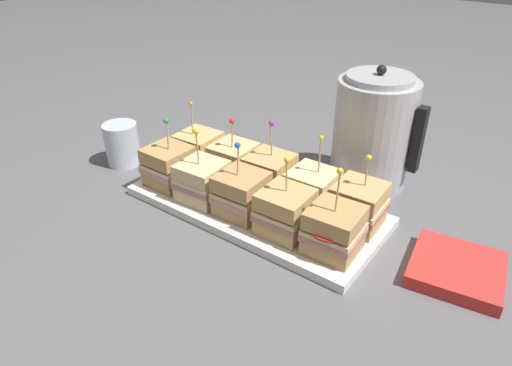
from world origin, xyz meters
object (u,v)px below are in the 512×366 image
at_px(sandwich_front_far_right, 334,231).
at_px(napkin_stack, 456,269).
at_px(serving_platter, 256,205).
at_px(sandwich_back_center, 269,174).
at_px(sandwich_front_center, 241,194).
at_px(sandwich_back_right, 312,190).
at_px(kettle_steel, 373,132).
at_px(sandwich_front_far_left, 169,166).
at_px(drinking_glass, 122,144).
at_px(sandwich_back_far_right, 358,205).
at_px(sandwich_back_left, 233,162).
at_px(sandwich_front_right, 285,212).
at_px(sandwich_back_far_left, 199,150).
at_px(sandwich_front_left, 202,181).

bearing_deg(sandwich_front_far_right, napkin_stack, 24.33).
distance_m(serving_platter, sandwich_back_center, 0.07).
distance_m(sandwich_front_center, sandwich_back_right, 0.14).
height_order(serving_platter, kettle_steel, kettle_steel).
distance_m(sandwich_front_far_left, drinking_glass, 0.18).
xyz_separation_m(sandwich_front_center, sandwich_back_center, (-0.00, 0.09, 0.00)).
bearing_deg(sandwich_back_center, drinking_glass, -168.98).
relative_size(sandwich_front_far_right, sandwich_back_far_right, 1.13).
bearing_deg(drinking_glass, sandwich_back_left, 15.27).
height_order(sandwich_front_far_left, sandwich_front_right, same).
distance_m(sandwich_back_far_left, sandwich_back_right, 0.30).
bearing_deg(sandwich_back_right, sandwich_back_far_right, 0.25).
relative_size(sandwich_back_center, kettle_steel, 0.60).
xyz_separation_m(sandwich_back_far_left, napkin_stack, (0.58, -0.01, -0.05)).
bearing_deg(sandwich_front_right, sandwich_back_left, 153.36).
bearing_deg(serving_platter, sandwich_front_far_right, -13.43).
xyz_separation_m(sandwich_back_right, sandwich_back_far_right, (0.10, 0.00, 0.00)).
relative_size(sandwich_front_left, sandwich_front_center, 1.03).
xyz_separation_m(serving_platter, kettle_steel, (0.13, 0.24, 0.11)).
relative_size(sandwich_back_left, napkin_stack, 0.88).
bearing_deg(sandwich_back_right, serving_platter, -154.24).
bearing_deg(sandwich_front_center, sandwich_back_left, 134.85).
relative_size(sandwich_front_far_left, sandwich_front_right, 1.01).
height_order(sandwich_front_right, sandwich_back_far_right, sandwich_front_right).
relative_size(sandwich_back_far_left, drinking_glass, 1.54).
distance_m(sandwich_back_far_left, napkin_stack, 0.59).
distance_m(sandwich_front_far_left, sandwich_front_far_right, 0.39).
bearing_deg(sandwich_back_center, sandwich_back_right, 0.82).
xyz_separation_m(sandwich_front_center, sandwich_back_left, (-0.10, 0.10, -0.00)).
xyz_separation_m(sandwich_front_center, drinking_glass, (-0.38, 0.02, -0.01)).
height_order(sandwich_back_center, drinking_glass, sandwich_back_center).
bearing_deg(sandwich_back_right, sandwich_back_center, -179.18).
bearing_deg(sandwich_front_left, kettle_steel, 52.06).
bearing_deg(sandwich_front_far_left, serving_platter, 14.34).
height_order(sandwich_back_left, sandwich_back_right, sandwich_back_right).
distance_m(sandwich_front_right, sandwich_back_left, 0.22).
relative_size(sandwich_front_far_left, sandwich_back_right, 0.98).
relative_size(sandwich_back_left, sandwich_back_center, 0.90).
height_order(sandwich_front_far_left, sandwich_back_far_left, sandwich_back_far_left).
relative_size(kettle_steel, drinking_glass, 2.61).
relative_size(sandwich_front_center, sandwich_back_far_left, 0.96).
xyz_separation_m(sandwich_front_center, kettle_steel, (0.13, 0.29, 0.06)).
distance_m(sandwich_back_far_left, kettle_steel, 0.39).
height_order(sandwich_back_left, kettle_steel, kettle_steel).
bearing_deg(drinking_glass, kettle_steel, 27.76).
relative_size(drinking_glass, napkin_stack, 0.62).
xyz_separation_m(sandwich_back_far_left, sandwich_back_center, (0.20, -0.00, 0.00)).
distance_m(sandwich_front_far_right, sandwich_back_center, 0.22).
xyz_separation_m(sandwich_front_far_left, sandwich_back_right, (0.29, 0.10, -0.00)).
bearing_deg(sandwich_back_left, sandwich_front_left, -89.11).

